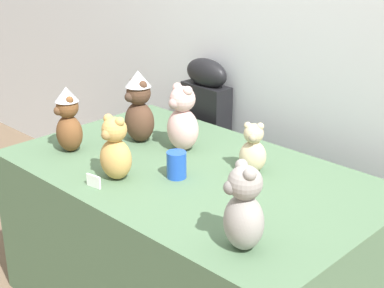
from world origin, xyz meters
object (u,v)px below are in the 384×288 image
display_table (192,245)px  teddy_bear_honey (115,150)px  teddy_bear_cocoa (139,107)px  teddy_bear_chestnut (68,120)px  party_cup_blue (176,165)px  teddy_bear_blush (183,120)px  teddy_bear_ash (244,210)px  instrument_case (206,147)px  teddy_bear_sand (253,149)px

display_table → teddy_bear_honey: teddy_bear_honey is taller
display_table → teddy_bear_cocoa: 0.67m
display_table → teddy_bear_chestnut: bearing=-157.9°
display_table → party_cup_blue: size_ratio=14.43×
teddy_bear_blush → party_cup_blue: size_ratio=2.77×
teddy_bear_chestnut → teddy_bear_blush: (0.35, 0.37, -0.00)m
teddy_bear_cocoa → teddy_bear_blush: teddy_bear_cocoa is taller
teddy_bear_ash → display_table: bearing=178.8°
instrument_case → teddy_bear_cocoa: 0.66m
teddy_bear_honey → teddy_bear_chestnut: bearing=167.1°
instrument_case → display_table: bearing=-47.8°
teddy_bear_chestnut → teddy_bear_blush: bearing=57.5°
teddy_bear_sand → party_cup_blue: bearing=-160.1°
teddy_bear_chestnut → teddy_bear_cocoa: size_ratio=0.88×
teddy_bear_sand → teddy_bear_chestnut: 0.83m
display_table → instrument_case: 0.80m
teddy_bear_ash → teddy_bear_chestnut: teddy_bear_chestnut is taller
teddy_bear_chestnut → party_cup_blue: bearing=25.2°
teddy_bear_ash → teddy_bear_sand: (-0.35, 0.48, -0.04)m
teddy_bear_ash → party_cup_blue: 0.59m
teddy_bear_sand → display_table: bearing=-172.0°
teddy_bear_cocoa → party_cup_blue: teddy_bear_cocoa is taller
instrument_case → teddy_bear_ash: 1.42m
instrument_case → teddy_bear_cocoa: teddy_bear_cocoa is taller
teddy_bear_ash → teddy_bear_chestnut: (-1.08, 0.09, 0.01)m
display_table → teddy_bear_sand: bearing=42.0°
teddy_bear_cocoa → party_cup_blue: size_ratio=3.08×
instrument_case → teddy_bear_blush: (0.30, -0.47, 0.35)m
teddy_bear_honey → party_cup_blue: 0.25m
teddy_bear_sand → party_cup_blue: teddy_bear_sand is taller
teddy_bear_ash → teddy_bear_cocoa: bearing=-173.1°
teddy_bear_blush → party_cup_blue: (0.20, -0.23, -0.09)m
teddy_bear_sand → party_cup_blue: size_ratio=1.97×
display_table → teddy_bear_ash: teddy_bear_ash is taller
instrument_case → teddy_bear_honey: bearing=-66.3°
instrument_case → teddy_bear_ash: bearing=-38.7°
instrument_case → teddy_bear_cocoa: (0.08, -0.54, 0.37)m
teddy_bear_chestnut → teddy_bear_blush: teddy_bear_blush is taller
teddy_bear_sand → teddy_bear_honey: teddy_bear_honey is taller
teddy_bear_sand → teddy_bear_honey: (-0.35, -0.43, 0.02)m
teddy_bear_sand → teddy_bear_cocoa: teddy_bear_cocoa is taller
teddy_bear_sand → teddy_bear_cocoa: size_ratio=0.64×
teddy_bear_ash → teddy_bear_blush: size_ratio=0.96×
display_table → instrument_case: instrument_case is taller
teddy_bear_ash → teddy_bear_blush: 0.86m
display_table → teddy_bear_sand: teddy_bear_sand is taller
teddy_bear_blush → display_table: bearing=-30.3°
teddy_bear_ash → teddy_bear_cocoa: teddy_bear_cocoa is taller
teddy_bear_ash → party_cup_blue: size_ratio=2.66×
teddy_bear_cocoa → party_cup_blue: bearing=-14.3°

